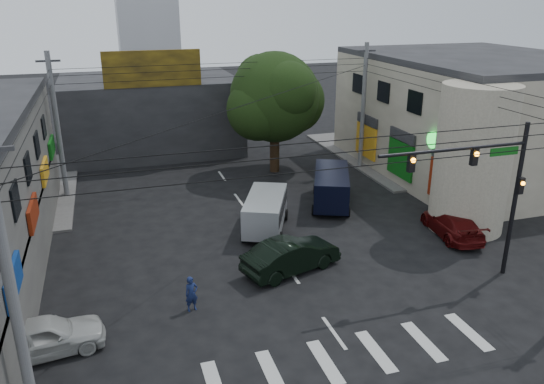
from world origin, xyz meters
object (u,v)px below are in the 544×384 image
street_tree (275,98)px  navy_van (331,188)px  white_compact (43,337)px  traffic_officer (191,294)px  utility_pole_near_left (11,291)px  dark_sedan (291,255)px  utility_pole_far_right (363,107)px  utility_pole_far_left (57,127)px  maroon_sedan (452,224)px  traffic_gantry (487,179)px  silver_minivan (265,213)px

street_tree → navy_van: street_tree is taller
white_compact → traffic_officer: 5.69m
utility_pole_near_left → dark_sedan: utility_pole_near_left is taller
street_tree → utility_pole_near_left: bearing=-124.0°
utility_pole_far_right → white_compact: (-21.00, -17.00, -3.87)m
utility_pole_far_right → dark_sedan: (-10.42, -13.81, -3.81)m
utility_pole_far_left → maroon_sedan: utility_pole_far_left is taller
white_compact → navy_van: bearing=-63.6°
traffic_gantry → silver_minivan: bearing=133.4°
white_compact → maroon_sedan: white_compact is taller
utility_pole_far_right → maroon_sedan: utility_pole_far_right is taller
utility_pole_far_right → traffic_gantry: bearing=-98.9°
utility_pole_far_right → maroon_sedan: size_ratio=1.88×
utility_pole_far_right → white_compact: size_ratio=2.06×
traffic_gantry → white_compact: 18.78m
utility_pole_far_left → white_compact: (0.00, -17.00, -3.87)m
utility_pole_near_left → silver_minivan: (10.77, 11.50, -3.60)m
dark_sedan → utility_pole_near_left: bearing=104.7°
traffic_gantry → dark_sedan: size_ratio=1.41×
traffic_officer → utility_pole_near_left: bearing=-152.4°
traffic_gantry → traffic_officer: 13.46m
street_tree → utility_pole_far_left: (-14.50, -1.00, -0.87)m
street_tree → utility_pole_near_left: utility_pole_near_left is taller
utility_pole_far_left → navy_van: 17.43m
street_tree → maroon_sedan: (5.67, -13.70, -4.80)m
utility_pole_far_right → maroon_sedan: 13.32m
traffic_gantry → silver_minivan: traffic_gantry is taller
street_tree → dark_sedan: street_tree is taller
maroon_sedan → navy_van: (-4.40, 6.19, 0.39)m
utility_pole_far_left → traffic_officer: size_ratio=6.05×
dark_sedan → white_compact: size_ratio=1.14×
utility_pole_far_right → traffic_officer: utility_pole_far_right is taller
white_compact → traffic_officer: (5.55, 1.25, 0.03)m
utility_pole_near_left → maroon_sedan: bearing=21.1°
street_tree → silver_minivan: size_ratio=1.73×
traffic_gantry → utility_pole_far_right: (2.68, 17.00, -0.23)m
utility_pole_near_left → dark_sedan: 13.08m
utility_pole_near_left → navy_van: bearing=41.6°
navy_van → utility_pole_far_left: bearing=90.9°
traffic_gantry → maroon_sedan: 6.26m
silver_minivan → utility_pole_near_left: bearing=161.0°
utility_pole_near_left → dark_sedan: size_ratio=1.81×
traffic_gantry → traffic_officer: size_ratio=4.73×
maroon_sedan → traffic_officer: bearing=19.9°
utility_pole_near_left → navy_van: 21.38m
utility_pole_far_left → dark_sedan: 17.80m
dark_sedan → white_compact: bearing=89.2°
street_tree → utility_pole_far_right: 6.63m
traffic_gantry → navy_van: 11.44m
utility_pole_far_left → navy_van: utility_pole_far_left is taller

